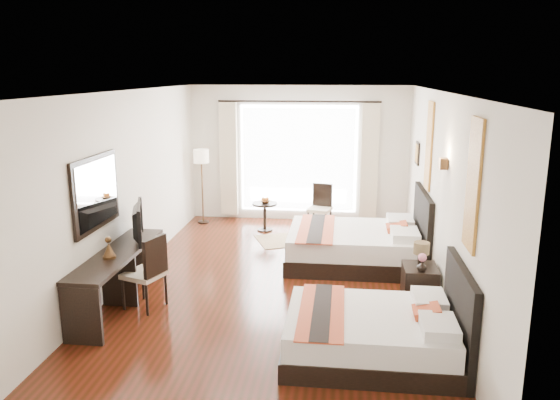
# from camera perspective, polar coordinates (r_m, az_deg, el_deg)

# --- Properties ---
(floor) EXTENTS (4.50, 7.50, 0.01)m
(floor) POSITION_cam_1_polar(r_m,az_deg,el_deg) (8.09, -0.37, -9.00)
(floor) COLOR #341709
(floor) RESTS_ON ground
(ceiling) EXTENTS (4.50, 7.50, 0.02)m
(ceiling) POSITION_cam_1_polar(r_m,az_deg,el_deg) (7.49, -0.40, 11.20)
(ceiling) COLOR white
(ceiling) RESTS_ON wall_headboard
(wall_headboard) EXTENTS (0.01, 7.50, 2.80)m
(wall_headboard) POSITION_cam_1_polar(r_m,az_deg,el_deg) (7.73, 16.37, 0.31)
(wall_headboard) COLOR silver
(wall_headboard) RESTS_ON floor
(wall_desk) EXTENTS (0.01, 7.50, 2.80)m
(wall_desk) POSITION_cam_1_polar(r_m,az_deg,el_deg) (8.25, -16.06, 1.13)
(wall_desk) COLOR silver
(wall_desk) RESTS_ON floor
(wall_window) EXTENTS (4.50, 0.01, 2.80)m
(wall_window) POSITION_cam_1_polar(r_m,az_deg,el_deg) (11.34, 1.95, 4.82)
(wall_window) COLOR silver
(wall_window) RESTS_ON floor
(wall_entry) EXTENTS (4.50, 0.01, 2.80)m
(wall_entry) POSITION_cam_1_polar(r_m,az_deg,el_deg) (4.15, -6.88, -10.41)
(wall_entry) COLOR silver
(wall_entry) RESTS_ON floor
(window_glass) EXTENTS (2.40, 0.02, 2.20)m
(window_glass) POSITION_cam_1_polar(r_m,az_deg,el_deg) (11.34, 1.94, 4.31)
(window_glass) COLOR white
(window_glass) RESTS_ON wall_window
(sheer_curtain) EXTENTS (2.30, 0.02, 2.10)m
(sheer_curtain) POSITION_cam_1_polar(r_m,az_deg,el_deg) (11.28, 1.92, 4.26)
(sheer_curtain) COLOR white
(sheer_curtain) RESTS_ON wall_window
(drape_left) EXTENTS (0.35, 0.14, 2.35)m
(drape_left) POSITION_cam_1_polar(r_m,az_deg,el_deg) (11.45, -5.37, 4.25)
(drape_left) COLOR beige
(drape_left) RESTS_ON floor
(drape_right) EXTENTS (0.35, 0.14, 2.35)m
(drape_right) POSITION_cam_1_polar(r_m,az_deg,el_deg) (11.22, 9.32, 3.94)
(drape_right) COLOR beige
(drape_right) RESTS_ON floor
(art_panel_near) EXTENTS (0.03, 0.50, 1.35)m
(art_panel_near) POSITION_cam_1_polar(r_m,az_deg,el_deg) (5.82, 19.53, 1.51)
(art_panel_near) COLOR brown
(art_panel_near) RESTS_ON wall_headboard
(art_panel_far) EXTENTS (0.03, 0.50, 1.35)m
(art_panel_far) POSITION_cam_1_polar(r_m,az_deg,el_deg) (8.73, 15.32, 5.48)
(art_panel_far) COLOR brown
(art_panel_far) RESTS_ON wall_headboard
(wall_sconce) EXTENTS (0.10, 0.14, 0.14)m
(wall_sconce) POSITION_cam_1_polar(r_m,az_deg,el_deg) (7.25, 16.69, 3.66)
(wall_sconce) COLOR #462F19
(wall_sconce) RESTS_ON wall_headboard
(mirror_frame) EXTENTS (0.04, 1.25, 0.95)m
(mirror_frame) POSITION_cam_1_polar(r_m,az_deg,el_deg) (7.38, -18.69, 0.75)
(mirror_frame) COLOR black
(mirror_frame) RESTS_ON wall_desk
(mirror_glass) EXTENTS (0.01, 1.12, 0.82)m
(mirror_glass) POSITION_cam_1_polar(r_m,az_deg,el_deg) (7.37, -18.52, 0.74)
(mirror_glass) COLOR white
(mirror_glass) RESTS_ON mirror_frame
(bed_near) EXTENTS (1.91, 1.49, 1.07)m
(bed_near) POSITION_cam_1_polar(r_m,az_deg,el_deg) (6.23, 10.16, -13.44)
(bed_near) COLOR black
(bed_near) RESTS_ON floor
(bed_far) EXTENTS (2.18, 1.70, 1.23)m
(bed_far) POSITION_cam_1_polar(r_m,az_deg,el_deg) (8.99, 8.26, -4.64)
(bed_far) COLOR black
(bed_far) RESTS_ON floor
(nightstand) EXTENTS (0.44, 0.55, 0.53)m
(nightstand) POSITION_cam_1_polar(r_m,az_deg,el_deg) (7.66, 14.35, -8.60)
(nightstand) COLOR black
(nightstand) RESTS_ON floor
(table_lamp) EXTENTS (0.21, 0.21, 0.33)m
(table_lamp) POSITION_cam_1_polar(r_m,az_deg,el_deg) (7.59, 14.56, -5.08)
(table_lamp) COLOR black
(table_lamp) RESTS_ON nightstand
(vase) EXTENTS (0.17, 0.17, 0.13)m
(vase) POSITION_cam_1_polar(r_m,az_deg,el_deg) (7.38, 14.59, -6.92)
(vase) COLOR black
(vase) RESTS_ON nightstand
(console_desk) EXTENTS (0.50, 2.20, 0.76)m
(console_desk) POSITION_cam_1_polar(r_m,az_deg,el_deg) (7.61, -16.46, -7.93)
(console_desk) COLOR black
(console_desk) RESTS_ON floor
(television) EXTENTS (0.41, 0.89, 0.52)m
(television) POSITION_cam_1_polar(r_m,az_deg,el_deg) (7.89, -15.08, -2.23)
(television) COLOR black
(television) RESTS_ON console_desk
(bronze_figurine) EXTENTS (0.17, 0.17, 0.25)m
(bronze_figurine) POSITION_cam_1_polar(r_m,az_deg,el_deg) (7.24, -17.45, -4.89)
(bronze_figurine) COLOR #462F19
(bronze_figurine) RESTS_ON console_desk
(desk_chair) EXTENTS (0.59, 0.59, 1.00)m
(desk_chair) POSITION_cam_1_polar(r_m,az_deg,el_deg) (7.50, -13.83, -8.70)
(desk_chair) COLOR #B7A58C
(desk_chair) RESTS_ON floor
(floor_lamp) EXTENTS (0.31, 0.31, 1.53)m
(floor_lamp) POSITION_cam_1_polar(r_m,az_deg,el_deg) (11.20, -8.22, 4.03)
(floor_lamp) COLOR black
(floor_lamp) RESTS_ON floor
(side_table) EXTENTS (0.49, 0.49, 0.56)m
(side_table) POSITION_cam_1_polar(r_m,az_deg,el_deg) (10.74, -1.60, -1.76)
(side_table) COLOR black
(side_table) RESTS_ON floor
(fruit_bowl) EXTENTS (0.22, 0.22, 0.05)m
(fruit_bowl) POSITION_cam_1_polar(r_m,az_deg,el_deg) (10.64, -1.55, -0.21)
(fruit_bowl) COLOR #4A291A
(fruit_bowl) RESTS_ON side_table
(window_chair) EXTENTS (0.51, 0.51, 0.91)m
(window_chair) POSITION_cam_1_polar(r_m,az_deg,el_deg) (10.81, 4.18, -1.70)
(window_chair) COLOR #B7A58C
(window_chair) RESTS_ON floor
(jute_rug) EXTENTS (1.51, 1.29, 0.01)m
(jute_rug) POSITION_cam_1_polar(r_m,az_deg,el_deg) (10.21, 1.30, -4.15)
(jute_rug) COLOR tan
(jute_rug) RESTS_ON floor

